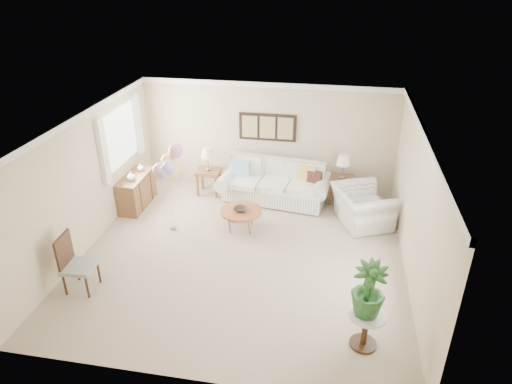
% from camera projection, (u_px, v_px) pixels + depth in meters
% --- Properties ---
extents(ground_plane, '(6.00, 6.00, 0.00)m').
position_uv_depth(ground_plane, '(243.00, 254.00, 8.74)').
color(ground_plane, tan).
extents(room_shell, '(6.04, 6.04, 2.60)m').
position_uv_depth(room_shell, '(237.00, 175.00, 8.10)').
color(room_shell, beige).
rests_on(room_shell, ground).
extents(wall_art_triptych, '(1.35, 0.06, 0.65)m').
position_uv_depth(wall_art_triptych, '(268.00, 127.00, 10.64)').
color(wall_art_triptych, black).
rests_on(wall_art_triptych, ground).
extents(sofa, '(2.66, 1.26, 0.94)m').
position_uv_depth(sofa, '(275.00, 185.00, 10.57)').
color(sofa, white).
rests_on(sofa, ground).
extents(end_table_left, '(0.56, 0.51, 0.61)m').
position_uv_depth(end_table_left, '(209.00, 174.00, 10.81)').
color(end_table_left, brown).
rests_on(end_table_left, ground).
extents(end_table_right, '(0.55, 0.50, 0.60)m').
position_uv_depth(end_table_right, '(342.00, 182.00, 10.42)').
color(end_table_right, brown).
rests_on(end_table_right, ground).
extents(lamp_left, '(0.31, 0.31, 0.56)m').
position_uv_depth(lamp_left, '(208.00, 153.00, 10.57)').
color(lamp_left, gray).
rests_on(lamp_left, end_table_left).
extents(lamp_right, '(0.31, 0.31, 0.55)m').
position_uv_depth(lamp_right, '(344.00, 161.00, 10.19)').
color(lamp_right, gray).
rests_on(lamp_right, end_table_right).
extents(coffee_table, '(0.86, 0.86, 0.43)m').
position_uv_depth(coffee_table, '(241.00, 212.00, 9.40)').
color(coffee_table, '#995934').
rests_on(coffee_table, ground).
extents(decor_bowl, '(0.31, 0.31, 0.07)m').
position_uv_depth(decor_bowl, '(240.00, 209.00, 9.35)').
color(decor_bowl, '#2C231D').
rests_on(decor_bowl, coffee_table).
extents(armchair, '(1.43, 1.51, 0.78)m').
position_uv_depth(armchair, '(362.00, 207.00, 9.60)').
color(armchair, white).
rests_on(armchair, ground).
extents(side_table, '(0.54, 0.54, 0.59)m').
position_uv_depth(side_table, '(366.00, 322.00, 6.48)').
color(side_table, silver).
rests_on(side_table, ground).
extents(potted_plant, '(0.50, 0.50, 0.84)m').
position_uv_depth(potted_plant, '(369.00, 289.00, 6.24)').
color(potted_plant, '#164317').
rests_on(potted_plant, side_table).
extents(accent_chair, '(0.54, 0.54, 1.04)m').
position_uv_depth(accent_chair, '(74.00, 262.00, 7.59)').
color(accent_chair, gray).
rests_on(accent_chair, ground).
extents(credenza, '(0.46, 1.20, 0.74)m').
position_uv_depth(credenza, '(137.00, 191.00, 10.32)').
color(credenza, brown).
rests_on(credenza, ground).
extents(vase_white, '(0.20, 0.20, 0.20)m').
position_uv_depth(vase_white, '(131.00, 176.00, 9.91)').
color(vase_white, silver).
rests_on(vase_white, credenza).
extents(vase_sage, '(0.18, 0.18, 0.17)m').
position_uv_depth(vase_sage, '(140.00, 167.00, 10.37)').
color(vase_sage, beige).
rests_on(vase_sage, credenza).
extents(balloon_cluster, '(0.59, 0.46, 1.90)m').
position_uv_depth(balloon_cluster, '(168.00, 166.00, 8.89)').
color(balloon_cluster, gray).
rests_on(balloon_cluster, ground).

